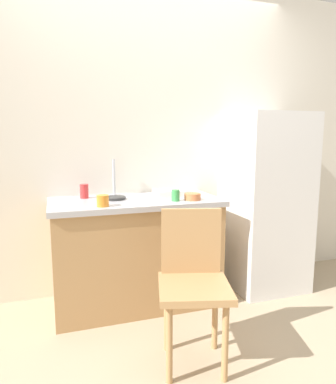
{
  "coord_description": "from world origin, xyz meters",
  "views": [
    {
      "loc": [
        -0.75,
        -1.94,
        1.31
      ],
      "look_at": [
        0.08,
        0.6,
        0.89
      ],
      "focal_mm": 32.66,
      "sensor_mm": 36.0,
      "label": 1
    }
  ],
  "objects_px": {
    "hotplate": "(115,198)",
    "cup_green": "(176,195)",
    "refrigerator": "(265,202)",
    "cup_orange": "(103,201)",
    "terracotta_bowl": "(193,197)",
    "chair": "(193,279)",
    "dish_tray": "(172,193)",
    "cup_red": "(84,191)"
  },
  "relations": [
    {
      "from": "terracotta_bowl",
      "to": "cup_orange",
      "type": "relative_size",
      "value": 1.49
    },
    {
      "from": "hotplate",
      "to": "cup_green",
      "type": "height_order",
      "value": "cup_green"
    },
    {
      "from": "cup_orange",
      "to": "cup_red",
      "type": "relative_size",
      "value": 0.76
    },
    {
      "from": "refrigerator",
      "to": "cup_orange",
      "type": "relative_size",
      "value": 18.11
    },
    {
      "from": "cup_orange",
      "to": "cup_red",
      "type": "height_order",
      "value": "cup_red"
    },
    {
      "from": "chair",
      "to": "cup_red",
      "type": "relative_size",
      "value": 8.11
    },
    {
      "from": "dish_tray",
      "to": "cup_orange",
      "type": "distance_m",
      "value": 0.65
    },
    {
      "from": "refrigerator",
      "to": "hotplate",
      "type": "distance_m",
      "value": 1.31
    },
    {
      "from": "refrigerator",
      "to": "cup_green",
      "type": "relative_size",
      "value": 17.75
    },
    {
      "from": "cup_red",
      "to": "cup_green",
      "type": "distance_m",
      "value": 0.72
    },
    {
      "from": "dish_tray",
      "to": "cup_green",
      "type": "xyz_separation_m",
      "value": [
        -0.05,
        -0.23,
        0.02
      ]
    },
    {
      "from": "dish_tray",
      "to": "cup_orange",
      "type": "xyz_separation_m",
      "value": [
        -0.6,
        -0.27,
        0.01
      ]
    },
    {
      "from": "terracotta_bowl",
      "to": "cup_orange",
      "type": "distance_m",
      "value": 0.68
    },
    {
      "from": "hotplate",
      "to": "cup_green",
      "type": "relative_size",
      "value": 2.0
    },
    {
      "from": "terracotta_bowl",
      "to": "cup_green",
      "type": "relative_size",
      "value": 1.46
    },
    {
      "from": "terracotta_bowl",
      "to": "cup_green",
      "type": "xyz_separation_m",
      "value": [
        -0.14,
        0.0,
        0.02
      ]
    },
    {
      "from": "dish_tray",
      "to": "terracotta_bowl",
      "type": "relative_size",
      "value": 2.25
    },
    {
      "from": "chair",
      "to": "cup_orange",
      "type": "height_order",
      "value": "cup_orange"
    },
    {
      "from": "chair",
      "to": "dish_tray",
      "type": "distance_m",
      "value": 0.95
    },
    {
      "from": "refrigerator",
      "to": "chair",
      "type": "distance_m",
      "value": 1.31
    },
    {
      "from": "dish_tray",
      "to": "hotplate",
      "type": "distance_m",
      "value": 0.47
    },
    {
      "from": "cup_green",
      "to": "dish_tray",
      "type": "bearing_deg",
      "value": 77.58
    },
    {
      "from": "cup_green",
      "to": "chair",
      "type": "bearing_deg",
      "value": -100.23
    },
    {
      "from": "chair",
      "to": "hotplate",
      "type": "bearing_deg",
      "value": 125.2
    },
    {
      "from": "terracotta_bowl",
      "to": "cup_orange",
      "type": "height_order",
      "value": "cup_orange"
    },
    {
      "from": "chair",
      "to": "refrigerator",
      "type": "bearing_deg",
      "value": 54.12
    },
    {
      "from": "terracotta_bowl",
      "to": "cup_green",
      "type": "bearing_deg",
      "value": 179.27
    },
    {
      "from": "refrigerator",
      "to": "terracotta_bowl",
      "type": "distance_m",
      "value": 0.77
    },
    {
      "from": "refrigerator",
      "to": "hotplate",
      "type": "bearing_deg",
      "value": 177.9
    },
    {
      "from": "dish_tray",
      "to": "cup_red",
      "type": "height_order",
      "value": "cup_red"
    },
    {
      "from": "hotplate",
      "to": "cup_red",
      "type": "distance_m",
      "value": 0.25
    },
    {
      "from": "hotplate",
      "to": "terracotta_bowl",
      "type": "bearing_deg",
      "value": -20.79
    },
    {
      "from": "refrigerator",
      "to": "cup_red",
      "type": "distance_m",
      "value": 1.54
    },
    {
      "from": "chair",
      "to": "hotplate",
      "type": "xyz_separation_m",
      "value": [
        -0.31,
        0.85,
        0.35
      ]
    },
    {
      "from": "cup_red",
      "to": "chair",
      "type": "bearing_deg",
      "value": -61.81
    },
    {
      "from": "cup_red",
      "to": "cup_green",
      "type": "relative_size",
      "value": 1.29
    },
    {
      "from": "cup_green",
      "to": "terracotta_bowl",
      "type": "bearing_deg",
      "value": -0.73
    },
    {
      "from": "dish_tray",
      "to": "cup_green",
      "type": "height_order",
      "value": "cup_green"
    },
    {
      "from": "hotplate",
      "to": "cup_green",
      "type": "xyz_separation_m",
      "value": [
        0.42,
        -0.21,
        0.03
      ]
    },
    {
      "from": "hotplate",
      "to": "cup_orange",
      "type": "bearing_deg",
      "value": -115.92
    },
    {
      "from": "refrigerator",
      "to": "cup_orange",
      "type": "height_order",
      "value": "refrigerator"
    },
    {
      "from": "chair",
      "to": "terracotta_bowl",
      "type": "height_order",
      "value": "terracotta_bowl"
    }
  ]
}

